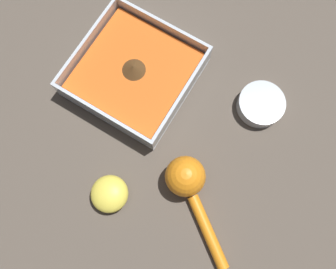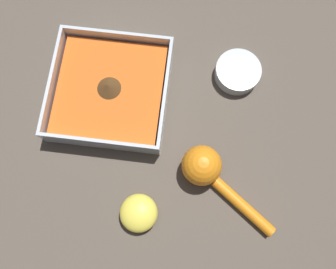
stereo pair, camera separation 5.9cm
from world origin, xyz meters
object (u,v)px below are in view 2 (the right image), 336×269
at_px(square_dish, 111,91).
at_px(lemon_half, 139,213).
at_px(lemon_squeezer, 207,171).
at_px(spice_bowl, 237,72).

bearing_deg(square_dish, lemon_half, -158.62).
distance_m(lemon_squeezer, lemon_half, 0.14).
height_order(square_dish, lemon_half, square_dish).
distance_m(spice_bowl, lemon_squeezer, 0.21).
height_order(spice_bowl, lemon_half, lemon_half).
distance_m(square_dish, spice_bowl, 0.25).
bearing_deg(lemon_half, spice_bowl, -28.07).
xyz_separation_m(spice_bowl, lemon_squeezer, (-0.20, 0.04, 0.02)).
height_order(lemon_squeezer, lemon_half, lemon_squeezer).
distance_m(square_dish, lemon_squeezer, 0.24).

